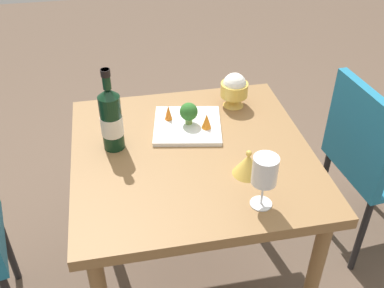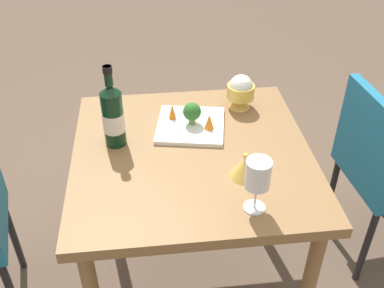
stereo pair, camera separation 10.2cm
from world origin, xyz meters
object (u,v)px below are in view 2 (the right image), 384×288
(broccoli_floret, at_px, (192,112))
(carrot_garnish_right, at_px, (172,111))
(rice_bowl, at_px, (241,91))
(wine_bottle, at_px, (113,115))
(wine_glass, at_px, (258,175))
(carrot_garnish_left, at_px, (209,122))
(rice_bowl_lid, at_px, (245,167))
(serving_plate, at_px, (191,125))
(chair_by_wall, at_px, (377,163))

(broccoli_floret, xyz_separation_m, carrot_garnish_right, (0.07, -0.04, -0.02))
(rice_bowl, bearing_deg, wine_bottle, 21.61)
(wine_glass, xyz_separation_m, carrot_garnish_left, (0.08, -0.41, -0.08))
(rice_bowl, bearing_deg, carrot_garnish_right, 15.55)
(wine_glass, distance_m, carrot_garnish_right, 0.55)
(rice_bowl, xyz_separation_m, broccoli_floret, (0.21, 0.12, -0.01))
(rice_bowl_lid, distance_m, broccoli_floret, 0.34)
(wine_glass, bearing_deg, serving_plate, -72.35)
(wine_bottle, bearing_deg, wine_glass, 137.98)
(wine_bottle, distance_m, carrot_garnish_left, 0.35)
(rice_bowl, xyz_separation_m, carrot_garnish_left, (0.15, 0.16, -0.03))
(carrot_garnish_right, bearing_deg, wine_glass, 112.78)
(rice_bowl, height_order, carrot_garnish_right, rice_bowl)
(carrot_garnish_right, bearing_deg, rice_bowl_lid, 121.00)
(rice_bowl_lid, height_order, serving_plate, rice_bowl_lid)
(wine_glass, distance_m, carrot_garnish_left, 0.43)
(wine_bottle, relative_size, rice_bowl_lid, 3.07)
(wine_bottle, bearing_deg, rice_bowl, -158.39)
(chair_by_wall, relative_size, rice_bowl_lid, 8.50)
(serving_plate, distance_m, carrot_garnish_left, 0.09)
(wine_glass, xyz_separation_m, broccoli_floret, (0.14, -0.46, -0.06))
(rice_bowl_lid, relative_size, broccoli_floret, 1.17)
(broccoli_floret, bearing_deg, rice_bowl_lid, 114.39)
(rice_bowl_lid, xyz_separation_m, carrot_garnish_left, (0.08, -0.26, 0.01))
(carrot_garnish_left, distance_m, carrot_garnish_right, 0.16)
(chair_by_wall, bearing_deg, carrot_garnish_left, -94.57)
(broccoli_floret, bearing_deg, carrot_garnish_right, -31.03)
(wine_bottle, height_order, rice_bowl_lid, wine_bottle)
(rice_bowl_lid, bearing_deg, serving_plate, -64.54)
(rice_bowl_lid, height_order, broccoli_floret, broccoli_floret)
(carrot_garnish_left, bearing_deg, wine_bottle, 5.39)
(carrot_garnish_left, bearing_deg, rice_bowl_lid, 106.81)
(rice_bowl_lid, height_order, carrot_garnish_right, rice_bowl_lid)
(rice_bowl, relative_size, serving_plate, 0.49)
(chair_by_wall, distance_m, rice_bowl, 0.66)
(chair_by_wall, relative_size, wine_glass, 4.75)
(carrot_garnish_left, relative_size, carrot_garnish_right, 0.99)
(wine_bottle, xyz_separation_m, rice_bowl, (-0.49, -0.19, -0.05))
(broccoli_floret, height_order, carrot_garnish_right, broccoli_floret)
(rice_bowl_lid, xyz_separation_m, serving_plate, (0.14, -0.30, -0.03))
(chair_by_wall, height_order, broccoli_floret, chair_by_wall)
(chair_by_wall, bearing_deg, rice_bowl, -110.47)
(broccoli_floret, bearing_deg, chair_by_wall, 177.16)
(rice_bowl_lid, bearing_deg, chair_by_wall, -157.20)
(chair_by_wall, distance_m, rice_bowl_lid, 0.74)
(rice_bowl_lid, bearing_deg, broccoli_floret, -65.61)
(serving_plate, relative_size, carrot_garnish_right, 4.79)
(serving_plate, relative_size, broccoli_floret, 3.39)
(broccoli_floret, height_order, carrot_garnish_left, broccoli_floret)
(wine_glass, bearing_deg, carrot_garnish_left, -79.15)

